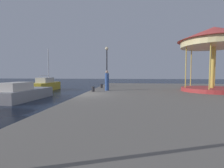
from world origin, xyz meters
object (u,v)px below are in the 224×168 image
Objects in this scene: lamp_post_mid_promenade at (107,60)px; person_near_carousel at (107,81)px; sailboat_yellow at (45,85)px; carousel at (214,44)px; bollard_north at (93,89)px; bollard_center at (107,84)px; bollard_south at (102,86)px; motorboat_grey at (23,93)px.

person_near_carousel is at bearing -82.04° from lamp_post_mid_promenade.
carousel is (17.67, -6.66, 3.91)m from sailboat_yellow.
bollard_north is (-9.44, -1.17, -3.59)m from carousel.
carousel reaches higher than lamp_post_mid_promenade.
bollard_north is at bearing -133.35° from person_near_carousel.
lamp_post_mid_promenade is (-9.05, 3.97, -0.83)m from carousel.
bollard_center is at bearing 98.67° from lamp_post_mid_promenade.
carousel is at bearing -30.16° from bollard_center.
bollard_south is (8.30, -4.35, 0.32)m from sailboat_yellow.
carousel is at bearing -13.89° from bollard_south.
sailboat_yellow is at bearing 159.33° from carousel.
bollard_center is at bearing 98.14° from person_near_carousel.
motorboat_grey reaches higher than bollard_north.
motorboat_grey is 6.11m from bollard_north.
lamp_post_mid_promenade is 2.56× the size of person_near_carousel.
sailboat_yellow is 14.07× the size of bollard_north.
motorboat_grey reaches higher than bollard_south.
bollard_north is at bearing -43.60° from sailboat_yellow.
bollard_center is at bearing 88.16° from bollard_south.
sailboat_yellow is 3.33× the size of person_near_carousel.
bollard_south is at bearing -91.84° from bollard_center.
carousel reaches higher than person_near_carousel.
bollard_center is (-9.27, 5.39, -3.59)m from carousel.
carousel is 11.31m from bollard_center.
bollard_center is 6.56m from bollard_north.
person_near_carousel is (-8.48, -0.15, -3.00)m from carousel.
sailboat_yellow is at bearing 143.46° from person_near_carousel.
bollard_north is (-0.17, -6.56, 0.00)m from bollard_center.
sailboat_yellow reaches higher than person_near_carousel.
sailboat_yellow is 9.38m from bollard_south.
motorboat_grey is 1.30× the size of lamp_post_mid_promenade.
carousel is 13.55× the size of bollard_south.
motorboat_grey is at bearing -142.85° from lamp_post_mid_promenade.
person_near_carousel reaches higher than bollard_center.
motorboat_grey is at bearing -173.60° from person_near_carousel.
lamp_post_mid_promenade is (6.48, 4.91, 3.17)m from motorboat_grey.
bollard_center is 0.24× the size of person_near_carousel.
person_near_carousel is (0.97, 1.02, 0.59)m from bollard_north.
motorboat_grey is at bearing -152.18° from bollard_south.
person_near_carousel is (9.19, -6.81, 0.91)m from sailboat_yellow.
person_near_carousel is at bearing 46.65° from bollard_north.
carousel is at bearing 7.05° from bollard_north.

